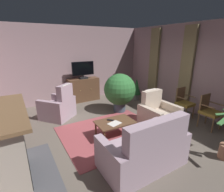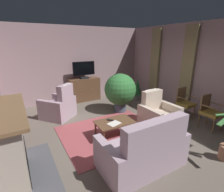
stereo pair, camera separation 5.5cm
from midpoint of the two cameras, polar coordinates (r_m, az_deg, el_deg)
The scene contains 19 objects.
ground_plane at distance 4.54m, azimuth 3.51°, elevation -12.25°, with size 6.06×7.02×0.04m, color #665B51.
wall_back at distance 6.92m, azimuth -11.87°, elevation 10.48°, with size 6.06×0.10×2.85m, color gray.
wall_right_with_window at distance 6.03m, azimuth 26.42°, elevation 8.04°, with size 0.10×7.02×2.85m, color #A6858B.
curtain_panel_near at distance 6.08m, azimuth 23.80°, elevation 9.80°, with size 0.10×0.44×2.39m, color #8E7F56.
curtain_panel_far at distance 7.06m, azimuth 13.81°, elevation 11.64°, with size 0.10×0.44×2.39m, color #8E7F56.
rug_central at distance 4.51m, azimuth -0.50°, elevation -12.06°, with size 2.51×2.01×0.01m, color #9E474C.
fireplace at distance 3.24m, azimuth -31.04°, elevation -15.22°, with size 0.89×1.69×1.29m.
tv_cabinet at distance 6.81m, azimuth -9.78°, elevation 1.95°, with size 1.21×0.46×0.90m.
television at distance 6.60m, azimuth -9.98°, elevation 8.75°, with size 0.86×0.20×0.65m.
coffee_table at distance 4.18m, azimuth 0.62°, elevation -9.16°, with size 0.94×0.62×0.40m.
tv_remote at distance 4.21m, azimuth -0.91°, elevation -8.12°, with size 0.17×0.05×0.02m, color black.
folded_newspaper at distance 4.06m, azimuth 0.47°, elevation -9.24°, with size 0.30×0.22×0.01m, color silver.
sofa_floral at distance 3.30m, azimuth 10.60°, elevation -17.67°, with size 1.57×0.87×1.07m.
armchair_near_window at distance 5.44m, azimuth -17.88°, elevation -3.70°, with size 1.16×1.17×1.10m.
armchair_angled_to_table at distance 4.87m, azimuth 14.90°, elevation -6.28°, with size 0.90×0.85×0.98m.
side_chair_beside_plant at distance 5.23m, azimuth 29.66°, elevation -4.19°, with size 0.45×0.46×0.91m.
side_chair_tucked_against_wall at distance 5.63m, azimuth 22.75°, elevation -1.76°, with size 0.43×0.45×0.92m.
potted_plant_on_hearth_side at distance 5.56m, azimuth 2.35°, elevation 1.98°, with size 1.04×1.04×1.29m.
potted_plant_small_fern_corner at distance 6.90m, azimuth 8.04°, elevation 2.65°, with size 0.35×0.35×0.86m.
Camera 1 is at (-2.27, -3.22, 2.24)m, focal length 27.08 mm.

